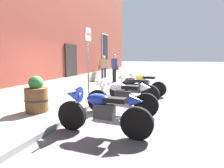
{
  "coord_description": "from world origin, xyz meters",
  "views": [
    {
      "loc": [
        -6.09,
        -2.52,
        1.66
      ],
      "look_at": [
        0.68,
        -0.37,
        0.67
      ],
      "focal_mm": 30.81,
      "sensor_mm": 36.0,
      "label": 1
    }
  ],
  "objects_px": {
    "pedestrian_blue_top": "(114,67)",
    "motorcycle_white_sport": "(118,95)",
    "pedestrian_tan_coat": "(104,67)",
    "barrel_planter": "(37,97)",
    "motorcycle_black_naked": "(133,89)",
    "motorcycle_blue_sport": "(99,109)",
    "parking_sign": "(88,54)",
    "motorcycle_yellow_naked": "(142,84)"
  },
  "relations": [
    {
      "from": "pedestrian_blue_top",
      "to": "motorcycle_white_sport",
      "type": "bearing_deg",
      "value": -161.97
    },
    {
      "from": "pedestrian_tan_coat",
      "to": "barrel_planter",
      "type": "bearing_deg",
      "value": -173.98
    },
    {
      "from": "motorcycle_black_naked",
      "to": "pedestrian_tan_coat",
      "type": "xyz_separation_m",
      "value": [
        5.14,
        3.04,
        0.55
      ]
    },
    {
      "from": "motorcycle_white_sport",
      "to": "motorcycle_blue_sport",
      "type": "bearing_deg",
      "value": -179.9
    },
    {
      "from": "motorcycle_black_naked",
      "to": "barrel_planter",
      "type": "xyz_separation_m",
      "value": [
        -2.57,
        2.23,
        0.06
      ]
    },
    {
      "from": "motorcycle_white_sport",
      "to": "motorcycle_black_naked",
      "type": "relative_size",
      "value": 1.09
    },
    {
      "from": "motorcycle_white_sport",
      "to": "barrel_planter",
      "type": "bearing_deg",
      "value": 112.31
    },
    {
      "from": "parking_sign",
      "to": "motorcycle_black_naked",
      "type": "bearing_deg",
      "value": -67.4
    },
    {
      "from": "motorcycle_blue_sport",
      "to": "pedestrian_tan_coat",
      "type": "distance_m",
      "value": 8.91
    },
    {
      "from": "pedestrian_tan_coat",
      "to": "motorcycle_black_naked",
      "type": "bearing_deg",
      "value": -149.38
    },
    {
      "from": "motorcycle_black_naked",
      "to": "motorcycle_yellow_naked",
      "type": "bearing_deg",
      "value": -6.2
    },
    {
      "from": "pedestrian_blue_top",
      "to": "pedestrian_tan_coat",
      "type": "bearing_deg",
      "value": 49.13
    },
    {
      "from": "motorcycle_white_sport",
      "to": "motorcycle_black_naked",
      "type": "distance_m",
      "value": 1.69
    },
    {
      "from": "pedestrian_tan_coat",
      "to": "motorcycle_blue_sport",
      "type": "bearing_deg",
      "value": -160.53
    },
    {
      "from": "motorcycle_yellow_naked",
      "to": "pedestrian_tan_coat",
      "type": "relative_size",
      "value": 1.25
    },
    {
      "from": "motorcycle_white_sport",
      "to": "pedestrian_blue_top",
      "type": "xyz_separation_m",
      "value": [
        5.93,
        1.93,
        0.52
      ]
    },
    {
      "from": "motorcycle_white_sport",
      "to": "parking_sign",
      "type": "bearing_deg",
      "value": 53.26
    },
    {
      "from": "motorcycle_white_sport",
      "to": "parking_sign",
      "type": "xyz_separation_m",
      "value": [
        1.06,
        1.42,
        1.22
      ]
    },
    {
      "from": "motorcycle_white_sport",
      "to": "pedestrian_tan_coat",
      "type": "xyz_separation_m",
      "value": [
        6.82,
        2.96,
        0.47
      ]
    },
    {
      "from": "pedestrian_blue_top",
      "to": "motorcycle_blue_sport",
      "type": "bearing_deg",
      "value": -165.53
    },
    {
      "from": "motorcycle_black_naked",
      "to": "motorcycle_blue_sport",
      "type": "bearing_deg",
      "value": 178.65
    },
    {
      "from": "pedestrian_tan_coat",
      "to": "parking_sign",
      "type": "distance_m",
      "value": 6.01
    },
    {
      "from": "motorcycle_yellow_naked",
      "to": "parking_sign",
      "type": "distance_m",
      "value": 2.9
    },
    {
      "from": "motorcycle_blue_sport",
      "to": "parking_sign",
      "type": "bearing_deg",
      "value": 28.54
    },
    {
      "from": "motorcycle_black_naked",
      "to": "motorcycle_white_sport",
      "type": "bearing_deg",
      "value": 177.31
    },
    {
      "from": "barrel_planter",
      "to": "parking_sign",
      "type": "bearing_deg",
      "value": -20.49
    },
    {
      "from": "motorcycle_blue_sport",
      "to": "pedestrian_blue_top",
      "type": "xyz_separation_m",
      "value": [
        7.49,
        1.93,
        0.54
      ]
    },
    {
      "from": "motorcycle_blue_sport",
      "to": "motorcycle_white_sport",
      "type": "relative_size",
      "value": 1.01
    },
    {
      "from": "motorcycle_white_sport",
      "to": "motorcycle_yellow_naked",
      "type": "xyz_separation_m",
      "value": [
        3.07,
        -0.23,
        -0.09
      ]
    },
    {
      "from": "motorcycle_blue_sport",
      "to": "motorcycle_yellow_naked",
      "type": "distance_m",
      "value": 4.63
    },
    {
      "from": "motorcycle_blue_sport",
      "to": "pedestrian_blue_top",
      "type": "relative_size",
      "value": 1.28
    },
    {
      "from": "motorcycle_white_sport",
      "to": "motorcycle_yellow_naked",
      "type": "relative_size",
      "value": 1.06
    },
    {
      "from": "motorcycle_black_naked",
      "to": "pedestrian_tan_coat",
      "type": "distance_m",
      "value": 6.0
    },
    {
      "from": "motorcycle_blue_sport",
      "to": "motorcycle_yellow_naked",
      "type": "bearing_deg",
      "value": -2.8
    },
    {
      "from": "motorcycle_yellow_naked",
      "to": "barrel_planter",
      "type": "height_order",
      "value": "barrel_planter"
    },
    {
      "from": "motorcycle_blue_sport",
      "to": "barrel_planter",
      "type": "distance_m",
      "value": 2.26
    },
    {
      "from": "motorcycle_blue_sport",
      "to": "motorcycle_black_naked",
      "type": "bearing_deg",
      "value": -1.35
    },
    {
      "from": "pedestrian_tan_coat",
      "to": "barrel_planter",
      "type": "relative_size",
      "value": 1.6
    },
    {
      "from": "motorcycle_yellow_naked",
      "to": "pedestrian_tan_coat",
      "type": "distance_m",
      "value": 4.96
    },
    {
      "from": "parking_sign",
      "to": "motorcycle_white_sport",
      "type": "bearing_deg",
      "value": -126.74
    },
    {
      "from": "motorcycle_white_sport",
      "to": "pedestrian_blue_top",
      "type": "relative_size",
      "value": 1.27
    },
    {
      "from": "pedestrian_tan_coat",
      "to": "barrel_planter",
      "type": "distance_m",
      "value": 7.76
    }
  ]
}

